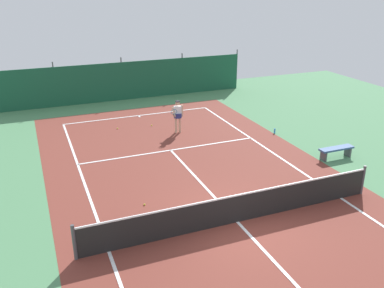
{
  "coord_description": "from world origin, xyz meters",
  "views": [
    {
      "loc": [
        -5.59,
        -9.95,
        7.2
      ],
      "look_at": [
        0.34,
        4.67,
        0.9
      ],
      "focal_mm": 38.77,
      "sensor_mm": 36.0,
      "label": 1
    }
  ],
  "objects_px": {
    "tennis_ball_midcourt": "(152,125)",
    "parked_car": "(153,76)",
    "courtside_bench": "(336,150)",
    "tennis_ball_by_sideline": "(144,205)",
    "water_bottle": "(275,131)",
    "tennis_net": "(238,208)",
    "tennis_ball_near_player": "(117,128)",
    "tennis_player": "(178,114)"
  },
  "relations": [
    {
      "from": "tennis_ball_midcourt",
      "to": "parked_car",
      "type": "height_order",
      "value": "parked_car"
    },
    {
      "from": "tennis_ball_midcourt",
      "to": "courtside_bench",
      "type": "xyz_separation_m",
      "value": [
        6.13,
        -7.02,
        0.34
      ]
    },
    {
      "from": "tennis_ball_by_sideline",
      "to": "water_bottle",
      "type": "xyz_separation_m",
      "value": [
        8.03,
        4.45,
        0.09
      ]
    },
    {
      "from": "tennis_ball_by_sideline",
      "to": "tennis_net",
      "type": "bearing_deg",
      "value": -40.85
    },
    {
      "from": "water_bottle",
      "to": "tennis_ball_by_sideline",
      "type": "bearing_deg",
      "value": -151.01
    },
    {
      "from": "tennis_ball_midcourt",
      "to": "parked_car",
      "type": "bearing_deg",
      "value": 72.1
    },
    {
      "from": "tennis_ball_near_player",
      "to": "parked_car",
      "type": "bearing_deg",
      "value": 60.66
    },
    {
      "from": "tennis_net",
      "to": "water_bottle",
      "type": "xyz_separation_m",
      "value": [
        5.58,
        6.57,
        -0.39
      ]
    },
    {
      "from": "tennis_player",
      "to": "courtside_bench",
      "type": "bearing_deg",
      "value": 139.93
    },
    {
      "from": "tennis_net",
      "to": "tennis_ball_near_player",
      "type": "bearing_deg",
      "value": 98.96
    },
    {
      "from": "tennis_ball_near_player",
      "to": "tennis_ball_midcourt",
      "type": "distance_m",
      "value": 1.78
    },
    {
      "from": "tennis_player",
      "to": "tennis_ball_midcourt",
      "type": "xyz_separation_m",
      "value": [
        -0.94,
        1.45,
        -0.93
      ]
    },
    {
      "from": "tennis_player",
      "to": "water_bottle",
      "type": "xyz_separation_m",
      "value": [
        4.46,
        -1.91,
        -0.84
      ]
    },
    {
      "from": "tennis_net",
      "to": "tennis_player",
      "type": "bearing_deg",
      "value": 82.52
    },
    {
      "from": "tennis_net",
      "to": "tennis_ball_near_player",
      "type": "height_order",
      "value": "tennis_net"
    },
    {
      "from": "tennis_net",
      "to": "tennis_ball_midcourt",
      "type": "height_order",
      "value": "tennis_net"
    },
    {
      "from": "courtside_bench",
      "to": "parked_car",
      "type": "bearing_deg",
      "value": 103.51
    },
    {
      "from": "tennis_ball_by_sideline",
      "to": "parked_car",
      "type": "relative_size",
      "value": 0.02
    },
    {
      "from": "parked_car",
      "to": "water_bottle",
      "type": "distance_m",
      "value": 11.64
    },
    {
      "from": "tennis_ball_near_player",
      "to": "parked_car",
      "type": "height_order",
      "value": "parked_car"
    },
    {
      "from": "tennis_ball_midcourt",
      "to": "courtside_bench",
      "type": "relative_size",
      "value": 0.04
    },
    {
      "from": "tennis_ball_by_sideline",
      "to": "parked_car",
      "type": "xyz_separation_m",
      "value": [
        5.18,
        15.71,
        0.81
      ]
    },
    {
      "from": "tennis_ball_near_player",
      "to": "courtside_bench",
      "type": "xyz_separation_m",
      "value": [
        7.91,
        -7.22,
        0.34
      ]
    },
    {
      "from": "tennis_net",
      "to": "courtside_bench",
      "type": "xyz_separation_m",
      "value": [
        6.31,
        2.91,
        -0.14
      ]
    },
    {
      "from": "tennis_player",
      "to": "tennis_ball_by_sideline",
      "type": "bearing_deg",
      "value": 67.63
    },
    {
      "from": "tennis_ball_by_sideline",
      "to": "tennis_ball_near_player",
      "type": "bearing_deg",
      "value": 83.92
    },
    {
      "from": "tennis_player",
      "to": "tennis_ball_near_player",
      "type": "xyz_separation_m",
      "value": [
        -2.71,
        1.66,
        -0.93
      ]
    },
    {
      "from": "tennis_ball_near_player",
      "to": "tennis_player",
      "type": "bearing_deg",
      "value": -31.43
    },
    {
      "from": "tennis_net",
      "to": "tennis_ball_midcourt",
      "type": "xyz_separation_m",
      "value": [
        0.18,
        9.93,
        -0.48
      ]
    },
    {
      "from": "parked_car",
      "to": "tennis_ball_near_player",
      "type": "bearing_deg",
      "value": 55.58
    },
    {
      "from": "tennis_player",
      "to": "courtside_bench",
      "type": "xyz_separation_m",
      "value": [
        5.2,
        -5.57,
        -0.59
      ]
    },
    {
      "from": "tennis_player",
      "to": "tennis_ball_midcourt",
      "type": "bearing_deg",
      "value": -50.24
    },
    {
      "from": "tennis_net",
      "to": "tennis_ball_by_sideline",
      "type": "relative_size",
      "value": 153.33
    },
    {
      "from": "parked_car",
      "to": "water_bottle",
      "type": "height_order",
      "value": "parked_car"
    },
    {
      "from": "tennis_ball_near_player",
      "to": "water_bottle",
      "type": "distance_m",
      "value": 8.01
    },
    {
      "from": "tennis_net",
      "to": "tennis_player",
      "type": "xyz_separation_m",
      "value": [
        1.11,
        8.48,
        0.45
      ]
    },
    {
      "from": "tennis_player",
      "to": "tennis_ball_midcourt",
      "type": "distance_m",
      "value": 1.96
    },
    {
      "from": "tennis_ball_near_player",
      "to": "tennis_net",
      "type": "bearing_deg",
      "value": -81.04
    },
    {
      "from": "water_bottle",
      "to": "tennis_ball_midcourt",
      "type": "bearing_deg",
      "value": 148.09
    },
    {
      "from": "parked_car",
      "to": "courtside_bench",
      "type": "relative_size",
      "value": 2.71
    },
    {
      "from": "tennis_ball_midcourt",
      "to": "parked_car",
      "type": "xyz_separation_m",
      "value": [
        2.55,
        7.9,
        0.81
      ]
    },
    {
      "from": "courtside_bench",
      "to": "tennis_ball_near_player",
      "type": "bearing_deg",
      "value": 137.59
    }
  ]
}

